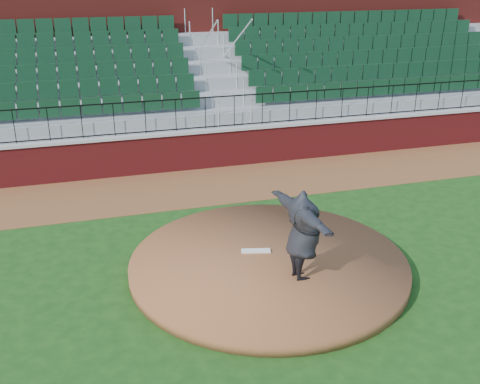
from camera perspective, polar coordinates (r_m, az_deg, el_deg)
The scene contains 10 objects.
ground at distance 12.38m, azimuth 1.97°, elevation -8.10°, with size 90.00×90.00×0.00m, color #184012.
warning_track at distance 17.09m, azimuth -3.68°, elevation 0.68°, with size 34.00×3.20×0.01m, color brown.
field_wall at distance 18.37m, azimuth -4.85°, elevation 4.15°, with size 34.00×0.35×1.20m, color maroon.
wall_cap at distance 18.18m, azimuth -4.92°, elevation 6.10°, with size 34.00×0.45×0.10m, color #B7B7B7.
wall_railing at distance 18.04m, azimuth -4.97°, elevation 7.78°, with size 34.00×0.05×1.00m, color black, non-canonical shape.
seating_stands at distance 20.55m, azimuth -6.59°, elevation 10.90°, with size 34.00×5.10×4.60m, color gray, non-canonical shape.
concourse_wall at distance 23.19m, azimuth -7.90°, elevation 13.24°, with size 34.00×0.50×5.50m, color maroon.
pitchers_mound at distance 12.46m, azimuth 2.86°, elevation -7.25°, with size 6.01×6.01×0.25m, color brown.
pitching_rubber at distance 12.68m, azimuth 1.61°, elevation -5.92°, with size 0.64×0.16×0.04m, color white.
pitcher at distance 11.34m, azimuth 6.33°, elevation -4.32°, with size 2.36×0.64×1.92m, color black.
Camera 1 is at (-3.42, -10.15, 6.21)m, focal length 42.49 mm.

